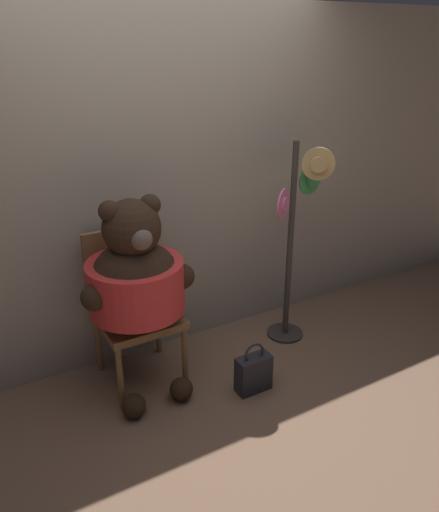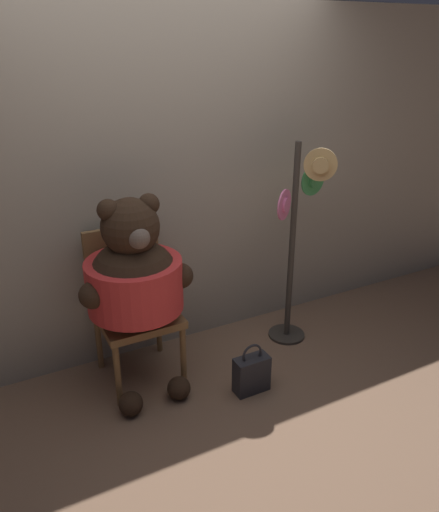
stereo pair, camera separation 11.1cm
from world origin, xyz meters
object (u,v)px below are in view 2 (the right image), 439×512
at_px(teddy_bear, 135,279).
at_px(handbag_on_ground, 252,373).
at_px(chair, 132,300).
at_px(hat_display_rack, 298,235).

xyz_separation_m(teddy_bear, handbag_on_ground, (0.61, -0.40, -0.65)).
height_order(chair, hat_display_rack, hat_display_rack).
bearing_deg(hat_display_rack, handbag_on_ground, -146.07).
xyz_separation_m(chair, hat_display_rack, (1.20, -0.16, 0.30)).
distance_m(teddy_bear, hat_display_rack, 1.23).
relative_size(hat_display_rack, handbag_on_ground, 4.25).
relative_size(teddy_bear, hat_display_rack, 0.87).
bearing_deg(chair, teddy_bear, -98.19).
distance_m(teddy_bear, handbag_on_ground, 0.98).
distance_m(chair, teddy_bear, 0.29).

